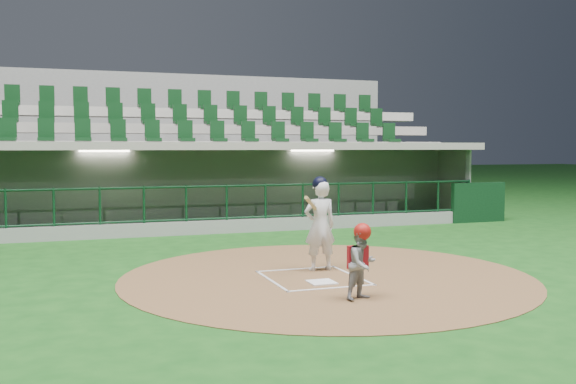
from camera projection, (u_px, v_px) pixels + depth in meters
The scene contains 8 objects.
ground at pixel (307, 276), 11.35m from camera, with size 120.00×120.00×0.00m, color #134514.
dirt_circle at pixel (327, 276), 11.25m from camera, with size 7.20×7.20×0.01m, color brown.
home_plate at pixel (322, 282), 10.68m from camera, with size 0.43×0.43×0.02m, color white.
batter_box_chalk at pixel (313, 278), 11.06m from camera, with size 1.55×1.80×0.01m.
dugout_structure at pixel (215, 192), 18.68m from camera, with size 16.40×3.70×3.00m.
seating_deck at pixel (192, 172), 21.52m from camera, with size 17.00×6.72×5.15m.
batter at pixel (320, 223), 11.72m from camera, with size 0.84×0.85×1.73m.
catcher at pixel (362, 261), 9.50m from camera, with size 0.63×0.56×1.14m.
Camera 1 is at (-3.99, -10.49, 2.27)m, focal length 40.00 mm.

